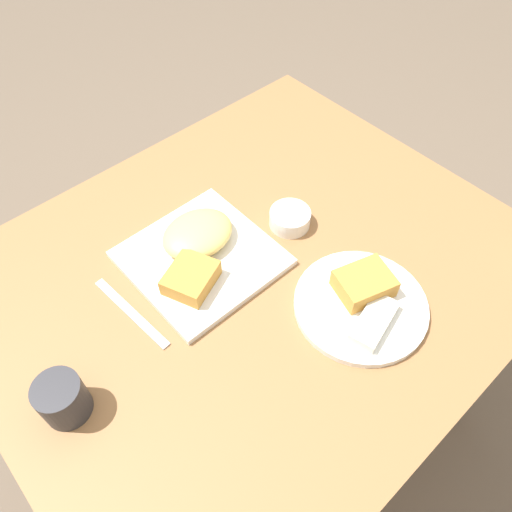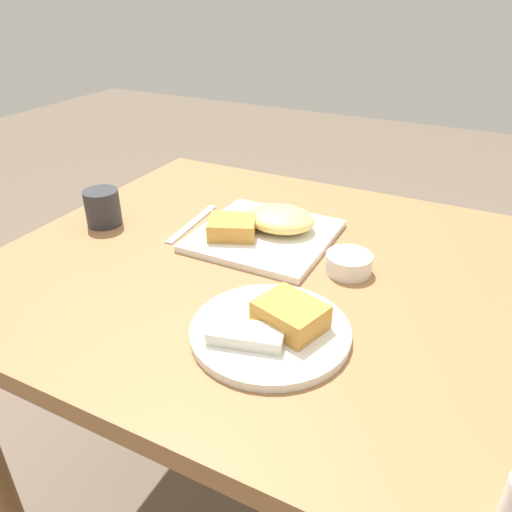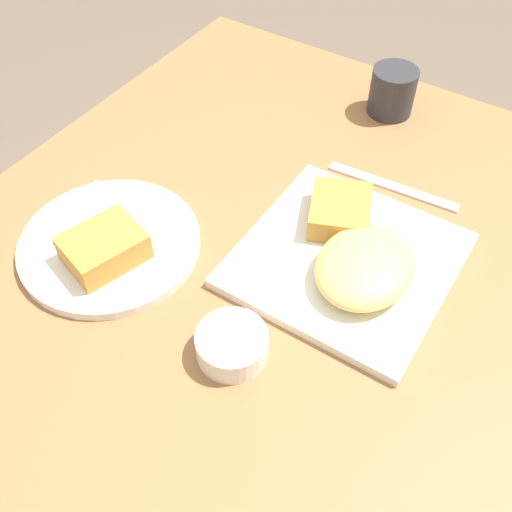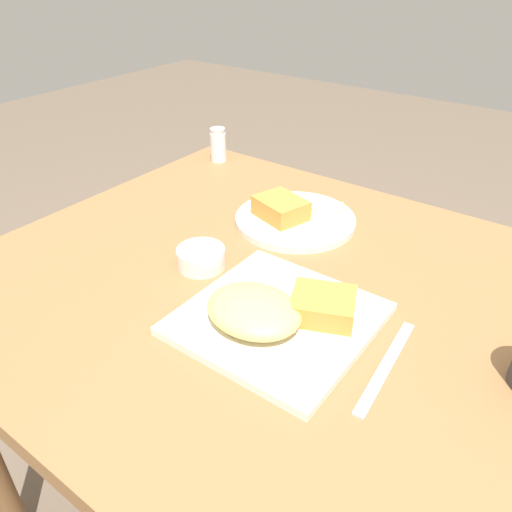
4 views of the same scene
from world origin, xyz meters
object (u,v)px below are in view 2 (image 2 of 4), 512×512
plate_square_near (266,228)px  plate_oval_far (273,328)px  butter_knife (192,223)px  coffee_mug (103,207)px  sauce_ramekin (349,263)px

plate_square_near → plate_oval_far: size_ratio=1.09×
plate_square_near → butter_knife: bearing=5.8°
coffee_mug → sauce_ramekin: bearing=-175.0°
plate_oval_far → coffee_mug: size_ratio=3.13×
butter_knife → coffee_mug: coffee_mug is taller
plate_oval_far → sauce_ramekin: plate_oval_far is taller
plate_oval_far → butter_knife: size_ratio=1.21×
plate_oval_far → butter_knife: plate_oval_far is taller
plate_square_near → plate_oval_far: plate_square_near is taller
plate_square_near → coffee_mug: size_ratio=3.42×
sauce_ramekin → coffee_mug: 0.54m
sauce_ramekin → coffee_mug: size_ratio=1.09×
sauce_ramekin → butter_knife: (0.37, -0.04, -0.02)m
plate_square_near → coffee_mug: (0.35, 0.10, 0.02)m
plate_square_near → sauce_ramekin: 0.20m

